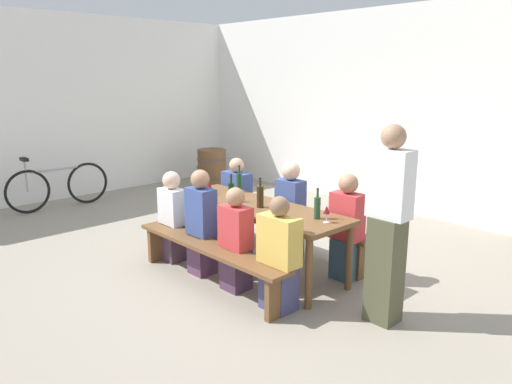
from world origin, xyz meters
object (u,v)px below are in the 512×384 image
at_px(tasting_table, 256,212).
at_px(wine_glass_0, 327,210).
at_px(seated_guest_far_0, 237,202).
at_px(wine_bottle_0, 239,182).
at_px(wine_bottle_4, 317,207).
at_px(seated_guest_near_2, 236,242).
at_px(seated_guest_far_1, 290,212).
at_px(wine_barrel, 212,167).
at_px(bench_near, 209,253).
at_px(standing_host, 388,228).
at_px(seated_guest_near_0, 173,218).
at_px(seated_guest_far_2, 346,229).
at_px(wine_bottle_1, 231,192).
at_px(bench_far, 296,226).
at_px(parked_bicycle_0, 58,186).
at_px(wine_bottle_3, 198,182).
at_px(wine_bottle_2, 260,196).
at_px(wine_glass_1, 209,185).
at_px(seated_guest_near_1, 201,224).
at_px(seated_guest_near_3, 279,258).

relative_size(tasting_table, wine_glass_0, 12.92).
relative_size(wine_glass_0, seated_guest_far_0, 0.16).
height_order(wine_bottle_0, wine_bottle_4, wine_bottle_0).
relative_size(seated_guest_near_2, seated_guest_far_1, 0.91).
bearing_deg(wine_barrel, bench_near, -38.51).
relative_size(seated_guest_near_2, standing_host, 0.61).
xyz_separation_m(seated_guest_near_0, wine_barrel, (-2.95, 2.89, -0.16)).
bearing_deg(tasting_table, seated_guest_far_1, 86.43).
bearing_deg(seated_guest_far_2, wine_barrel, -111.53).
distance_m(bench_near, wine_bottle_1, 0.82).
bearing_deg(bench_far, seated_guest_far_1, -77.75).
xyz_separation_m(bench_far, wine_bottle_4, (0.80, -0.58, 0.51)).
bearing_deg(seated_guest_far_1, parked_bicycle_0, -75.19).
distance_m(wine_bottle_3, parked_bicycle_0, 3.30).
distance_m(bench_near, wine_bottle_0, 1.25).
xyz_separation_m(wine_bottle_2, wine_glass_0, (0.86, 0.08, -0.00)).
relative_size(tasting_table, bench_far, 1.05).
height_order(wine_bottle_2, wine_barrel, wine_bottle_2).
relative_size(wine_bottle_2, wine_barrel, 0.46).
bearing_deg(wine_glass_1, parked_bicycle_0, -171.85).
bearing_deg(wine_bottle_4, wine_bottle_0, 171.89).
bearing_deg(seated_guest_near_1, bench_near, -115.30).
bearing_deg(wine_bottle_4, seated_guest_far_1, 150.56).
bearing_deg(seated_guest_near_3, seated_guest_near_2, 90.00).
bearing_deg(wine_barrel, wine_glass_0, -25.92).
xyz_separation_m(tasting_table, wine_bottle_3, (-0.93, -0.10, 0.21)).
xyz_separation_m(bench_near, parked_bicycle_0, (-4.15, 0.09, 0.01)).
bearing_deg(wine_bottle_0, wine_glass_1, -107.44).
height_order(wine_glass_1, parked_bicycle_0, wine_glass_1).
relative_size(bench_far, seated_guest_near_2, 2.02).
bearing_deg(bench_far, wine_barrel, 156.08).
distance_m(tasting_table, bench_near, 0.74).
bearing_deg(wine_bottle_3, seated_guest_far_2, 19.19).
distance_m(wine_glass_1, seated_guest_near_2, 1.14).
bearing_deg(wine_bottle_1, seated_guest_far_1, 61.67).
relative_size(wine_glass_1, parked_bicycle_0, 0.10).
relative_size(wine_glass_1, seated_guest_far_2, 0.15).
xyz_separation_m(standing_host, parked_bicycle_0, (-5.82, -0.58, -0.50)).
bearing_deg(wine_bottle_1, standing_host, 2.90).
xyz_separation_m(bench_far, wine_glass_0, (0.96, -0.63, 0.52)).
distance_m(wine_bottle_3, seated_guest_near_0, 0.56).
height_order(wine_bottle_0, wine_bottle_3, wine_bottle_0).
bearing_deg(bench_far, seated_guest_near_0, -126.12).
distance_m(wine_bottle_0, seated_guest_near_2, 1.24).
bearing_deg(wine_bottle_3, wine_bottle_4, 6.13).
bearing_deg(seated_guest_far_2, wine_glass_0, 12.25).
bearing_deg(seated_guest_near_2, standing_host, -69.65).
bearing_deg(wine_bottle_2, seated_guest_near_3, -32.53).
height_order(wine_bottle_2, wine_glass_1, wine_bottle_2).
relative_size(wine_bottle_1, seated_guest_near_3, 0.29).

